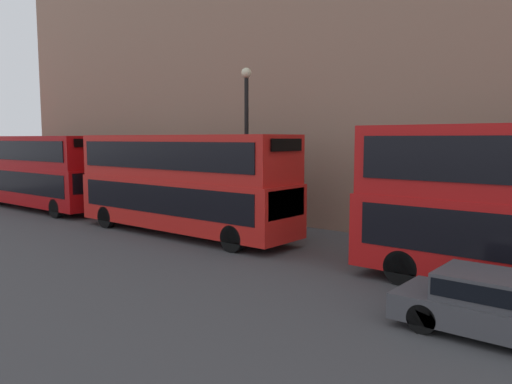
{
  "coord_description": "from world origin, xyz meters",
  "views": [
    {
      "loc": [
        -12.72,
        3.08,
        4.11
      ],
      "look_at": [
        0.48,
        13.91,
        2.27
      ],
      "focal_mm": 35.0,
      "sensor_mm": 36.0,
      "label": 1
    }
  ],
  "objects_px": {
    "bus_third_in_queue": "(38,169)",
    "car_hatchback": "(501,304)",
    "bus_second_in_queue": "(182,180)",
    "pedestrian": "(25,184)"
  },
  "relations": [
    {
      "from": "bus_third_in_queue",
      "to": "pedestrian",
      "type": "distance_m",
      "value": 7.51
    },
    {
      "from": "bus_second_in_queue",
      "to": "bus_third_in_queue",
      "type": "height_order",
      "value": "bus_second_in_queue"
    },
    {
      "from": "bus_second_in_queue",
      "to": "car_hatchback",
      "type": "distance_m",
      "value": 13.95
    },
    {
      "from": "car_hatchback",
      "to": "pedestrian",
      "type": "distance_m",
      "value": 33.19
    },
    {
      "from": "bus_third_in_queue",
      "to": "car_hatchback",
      "type": "relative_size",
      "value": 2.57
    },
    {
      "from": "car_hatchback",
      "to": "bus_second_in_queue",
      "type": "bearing_deg",
      "value": 75.79
    },
    {
      "from": "bus_third_in_queue",
      "to": "pedestrian",
      "type": "bearing_deg",
      "value": 69.92
    },
    {
      "from": "bus_second_in_queue",
      "to": "pedestrian",
      "type": "height_order",
      "value": "bus_second_in_queue"
    },
    {
      "from": "car_hatchback",
      "to": "bus_third_in_queue",
      "type": "bearing_deg",
      "value": 82.48
    },
    {
      "from": "bus_third_in_queue",
      "to": "car_hatchback",
      "type": "xyz_separation_m",
      "value": [
        -3.4,
        -25.74,
        -1.64
      ]
    }
  ]
}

